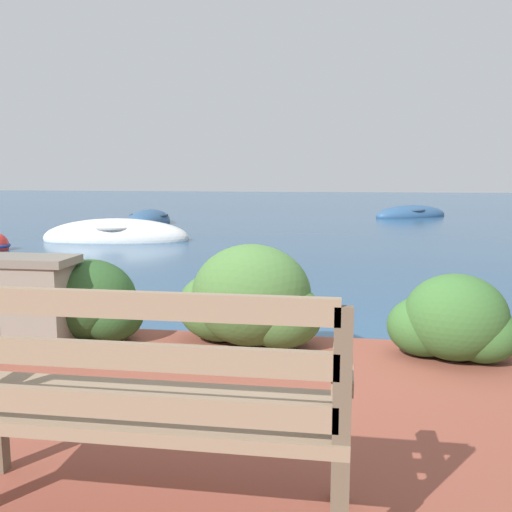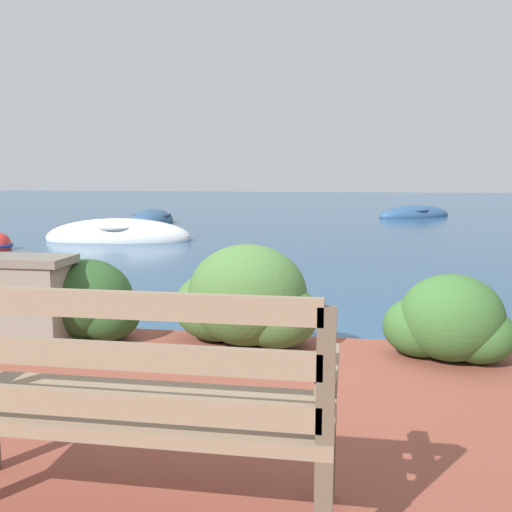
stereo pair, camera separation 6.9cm
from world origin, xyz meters
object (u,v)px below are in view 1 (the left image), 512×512
(rowboat_far, at_px, (411,215))
(rowboat_nearest, at_px, (116,238))
(park_bench, at_px, (137,400))
(rowboat_mid, at_px, (149,222))

(rowboat_far, bearing_deg, rowboat_nearest, -164.23)
(rowboat_nearest, bearing_deg, rowboat_far, 38.50)
(park_bench, distance_m, rowboat_far, 18.45)
(park_bench, distance_m, rowboat_mid, 15.24)
(rowboat_mid, distance_m, rowboat_far, 8.88)
(park_bench, relative_size, rowboat_mid, 0.60)
(park_bench, xyz_separation_m, rowboat_far, (3.02, 18.19, -0.64))
(rowboat_mid, relative_size, rowboat_far, 0.90)
(rowboat_mid, bearing_deg, park_bench, -164.69)
(rowboat_far, bearing_deg, rowboat_mid, 173.52)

